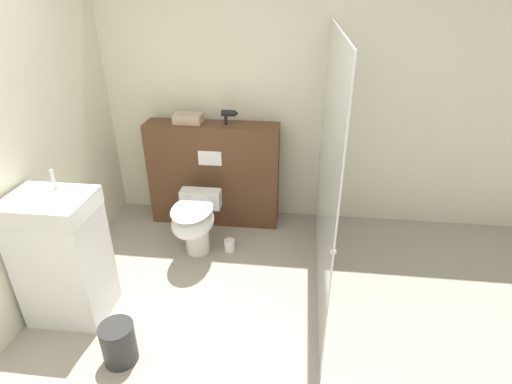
# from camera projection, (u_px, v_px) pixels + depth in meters

# --- Properties ---
(ground_plane) EXTENTS (12.00, 12.00, 0.00)m
(ground_plane) POSITION_uv_depth(u_px,v_px,m) (208.00, 377.00, 2.48)
(ground_plane) COLOR #9E9384
(wall_back) EXTENTS (8.00, 0.06, 2.50)m
(wall_back) POSITION_uv_depth(u_px,v_px,m) (250.00, 95.00, 3.75)
(wall_back) COLOR beige
(wall_back) RESTS_ON ground_plane
(partition_panel) EXTENTS (1.26, 0.28, 1.02)m
(partition_panel) POSITION_uv_depth(u_px,v_px,m) (214.00, 174.00, 3.93)
(partition_panel) COLOR #51331E
(partition_panel) RESTS_ON ground_plane
(shower_glass) EXTENTS (0.04, 1.99, 1.93)m
(shower_glass) POSITION_uv_depth(u_px,v_px,m) (327.00, 170.00, 2.91)
(shower_glass) COLOR silver
(shower_glass) RESTS_ON ground_plane
(toilet) EXTENTS (0.36, 0.61, 0.52)m
(toilet) POSITION_uv_depth(u_px,v_px,m) (195.00, 221.00, 3.47)
(toilet) COLOR white
(toilet) RESTS_ON ground_plane
(sink_vanity) EXTENTS (0.54, 0.42, 1.10)m
(sink_vanity) POSITION_uv_depth(u_px,v_px,m) (63.00, 258.00, 2.77)
(sink_vanity) COLOR white
(sink_vanity) RESTS_ON ground_plane
(hair_drier) EXTENTS (0.16, 0.06, 0.14)m
(hair_drier) POSITION_uv_depth(u_px,v_px,m) (229.00, 114.00, 3.62)
(hair_drier) COLOR black
(hair_drier) RESTS_ON partition_panel
(folded_towel) EXTENTS (0.26, 0.17, 0.09)m
(folded_towel) POSITION_uv_depth(u_px,v_px,m) (188.00, 118.00, 3.70)
(folded_towel) COLOR tan
(folded_towel) RESTS_ON partition_panel
(spare_toilet_roll) EXTENTS (0.10, 0.10, 0.11)m
(spare_toilet_roll) POSITION_uv_depth(u_px,v_px,m) (230.00, 245.00, 3.64)
(spare_toilet_roll) COLOR white
(spare_toilet_roll) RESTS_ON ground_plane
(waste_bin) EXTENTS (0.22, 0.22, 0.28)m
(waste_bin) POSITION_uv_depth(u_px,v_px,m) (119.00, 343.00, 2.53)
(waste_bin) COLOR #2D2D2D
(waste_bin) RESTS_ON ground_plane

